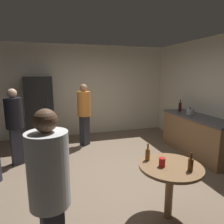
% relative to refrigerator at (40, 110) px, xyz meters
% --- Properties ---
extents(ground_plane, '(5.20, 5.20, 0.10)m').
position_rel_refrigerator_xyz_m(ground_plane, '(1.24, -2.20, -0.95)').
color(ground_plane, '#7A6651').
extents(wall_back, '(5.32, 0.06, 2.70)m').
position_rel_refrigerator_xyz_m(wall_back, '(1.24, 0.43, 0.45)').
color(wall_back, silver).
rests_on(wall_back, ground_plane).
extents(wall_side_right, '(0.06, 5.20, 2.70)m').
position_rel_refrigerator_xyz_m(wall_side_right, '(3.87, -2.20, 0.45)').
color(wall_side_right, silver).
rests_on(wall_side_right, ground_plane).
extents(refrigerator, '(0.70, 0.68, 1.80)m').
position_rel_refrigerator_xyz_m(refrigerator, '(0.00, 0.00, 0.00)').
color(refrigerator, black).
rests_on(refrigerator, ground_plane).
extents(kitchen_counter, '(0.64, 1.98, 0.90)m').
position_rel_refrigerator_xyz_m(kitchen_counter, '(3.52, -1.91, -0.45)').
color(kitchen_counter, olive).
rests_on(kitchen_counter, ground_plane).
extents(kettle, '(0.24, 0.17, 0.18)m').
position_rel_refrigerator_xyz_m(kettle, '(3.47, -1.69, 0.07)').
color(kettle, '#B2B2B7').
rests_on(kettle, kitchen_counter).
extents(wine_bottle_on_counter, '(0.08, 0.08, 0.31)m').
position_rel_refrigerator_xyz_m(wine_bottle_on_counter, '(3.49, -1.25, 0.12)').
color(wine_bottle_on_counter, '#3F141E').
rests_on(wine_bottle_on_counter, kitchen_counter).
extents(foreground_table, '(0.80, 0.80, 0.73)m').
position_rel_refrigerator_xyz_m(foreground_table, '(1.70, -3.61, -0.27)').
color(foreground_table, olive).
rests_on(foreground_table, ground_plane).
extents(beer_bottle_amber, '(0.06, 0.06, 0.23)m').
position_rel_refrigerator_xyz_m(beer_bottle_amber, '(1.50, -3.39, -0.08)').
color(beer_bottle_amber, '#8C5919').
rests_on(beer_bottle_amber, foreground_table).
extents(beer_bottle_brown, '(0.06, 0.06, 0.23)m').
position_rel_refrigerator_xyz_m(beer_bottle_brown, '(1.85, -3.80, -0.08)').
color(beer_bottle_brown, '#593314').
rests_on(beer_bottle_brown, foreground_table).
extents(plastic_cup_red, '(0.08, 0.08, 0.11)m').
position_rel_refrigerator_xyz_m(plastic_cup_red, '(1.58, -3.61, -0.11)').
color(plastic_cup_red, red).
rests_on(plastic_cup_red, foreground_table).
extents(person_in_black_shirt, '(0.44, 0.44, 1.58)m').
position_rel_refrigerator_xyz_m(person_in_black_shirt, '(-0.44, -1.30, 0.02)').
color(person_in_black_shirt, '#2D2D38').
rests_on(person_in_black_shirt, ground_plane).
extents(person_in_orange_shirt, '(0.48, 0.48, 1.61)m').
position_rel_refrigerator_xyz_m(person_in_orange_shirt, '(1.10, -0.58, 0.04)').
color(person_in_orange_shirt, '#2D2D38').
rests_on(person_in_orange_shirt, ground_plane).
extents(person_in_white_shirt, '(0.41, 0.41, 1.61)m').
position_rel_refrigerator_xyz_m(person_in_white_shirt, '(0.26, -4.05, 0.04)').
color(person_in_white_shirt, '#2D2D38').
rests_on(person_in_white_shirt, ground_plane).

